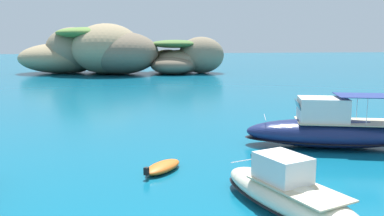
{
  "coord_description": "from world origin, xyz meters",
  "views": [
    {
      "loc": [
        -5.08,
        -9.6,
        6.39
      ],
      "look_at": [
        -0.56,
        16.78,
        1.96
      ],
      "focal_mm": 38.16,
      "sensor_mm": 36.0,
      "label": 1
    }
  ],
  "objects_px": {
    "islet_small": "(181,60)",
    "motorboat_cream": "(287,193)",
    "motorboat_navy": "(329,130)",
    "islet_large": "(96,52)",
    "dinghy_tender": "(163,167)"
  },
  "relations": [
    {
      "from": "islet_large",
      "to": "dinghy_tender",
      "type": "distance_m",
      "value": 63.91
    },
    {
      "from": "islet_large",
      "to": "motorboat_cream",
      "type": "height_order",
      "value": "islet_large"
    },
    {
      "from": "islet_small",
      "to": "motorboat_cream",
      "type": "bearing_deg",
      "value": -94.87
    },
    {
      "from": "islet_small",
      "to": "dinghy_tender",
      "type": "height_order",
      "value": "islet_small"
    },
    {
      "from": "islet_large",
      "to": "islet_small",
      "type": "relative_size",
      "value": 1.67
    },
    {
      "from": "motorboat_cream",
      "to": "motorboat_navy",
      "type": "xyz_separation_m",
      "value": [
        6.26,
        8.56,
        0.31
      ]
    },
    {
      "from": "islet_large",
      "to": "dinghy_tender",
      "type": "height_order",
      "value": "islet_large"
    },
    {
      "from": "motorboat_navy",
      "to": "islet_small",
      "type": "bearing_deg",
      "value": 90.49
    },
    {
      "from": "islet_large",
      "to": "dinghy_tender",
      "type": "bearing_deg",
      "value": -83.92
    },
    {
      "from": "motorboat_cream",
      "to": "motorboat_navy",
      "type": "height_order",
      "value": "motorboat_navy"
    },
    {
      "from": "islet_small",
      "to": "motorboat_cream",
      "type": "height_order",
      "value": "islet_small"
    },
    {
      "from": "islet_large",
      "to": "islet_small",
      "type": "bearing_deg",
      "value": -4.99
    },
    {
      "from": "islet_small",
      "to": "dinghy_tender",
      "type": "relative_size",
      "value": 6.68
    },
    {
      "from": "islet_large",
      "to": "motorboat_navy",
      "type": "relative_size",
      "value": 2.84
    },
    {
      "from": "motorboat_cream",
      "to": "motorboat_navy",
      "type": "distance_m",
      "value": 10.61
    }
  ]
}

